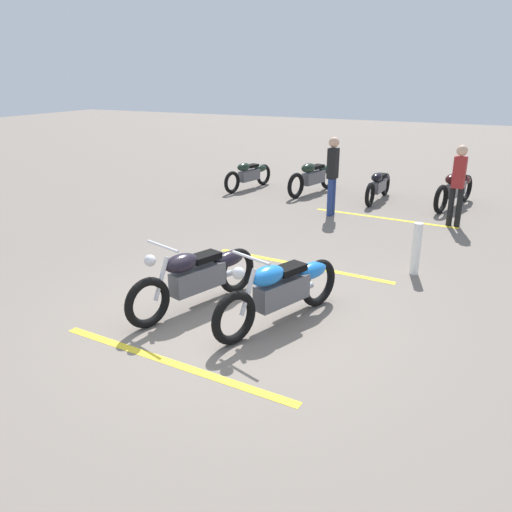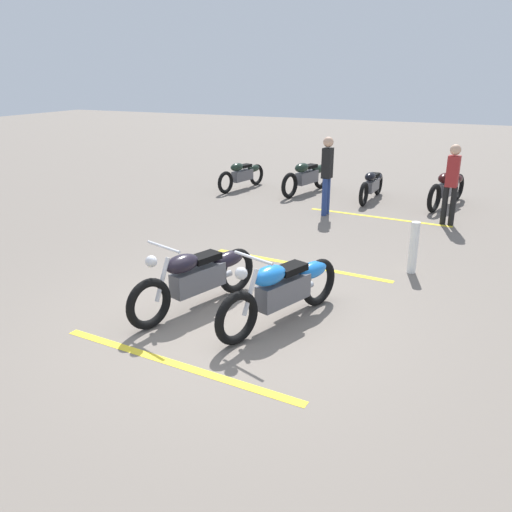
% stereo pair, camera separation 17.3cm
% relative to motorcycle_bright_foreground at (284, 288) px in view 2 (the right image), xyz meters
% --- Properties ---
extents(ground_plane, '(60.00, 60.00, 0.00)m').
position_rel_motorcycle_bright_foreground_xyz_m(ground_plane, '(-0.27, 0.62, -0.46)').
color(ground_plane, slate).
extents(motorcycle_bright_foreground, '(2.13, 0.90, 1.04)m').
position_rel_motorcycle_bright_foreground_xyz_m(motorcycle_bright_foreground, '(0.00, 0.00, 0.00)').
color(motorcycle_bright_foreground, black).
rests_on(motorcycle_bright_foreground, ground).
extents(motorcycle_dark_foreground, '(2.16, 0.85, 1.04)m').
position_rel_motorcycle_bright_foreground_xyz_m(motorcycle_dark_foreground, '(-0.09, 1.21, 0.00)').
color(motorcycle_dark_foreground, black).
rests_on(motorcycle_dark_foreground, ground).
extents(motorcycle_row_far_left, '(2.18, 0.67, 0.84)m').
position_rel_motorcycle_bright_foreground_xyz_m(motorcycle_row_far_left, '(7.46, -1.28, -0.01)').
color(motorcycle_row_far_left, black).
rests_on(motorcycle_row_far_left, ground).
extents(motorcycle_row_left, '(1.96, 0.28, 0.74)m').
position_rel_motorcycle_bright_foreground_xyz_m(motorcycle_row_left, '(7.30, 0.51, -0.06)').
color(motorcycle_row_left, black).
rests_on(motorcycle_row_left, ground).
extents(motorcycle_row_center, '(2.16, 0.63, 0.83)m').
position_rel_motorcycle_bright_foreground_xyz_m(motorcycle_row_center, '(7.41, 2.28, -0.01)').
color(motorcycle_row_center, black).
rests_on(motorcycle_row_center, ground).
extents(motorcycle_row_right, '(1.95, 0.52, 0.74)m').
position_rel_motorcycle_bright_foreground_xyz_m(motorcycle_row_right, '(7.14, 4.06, -0.06)').
color(motorcycle_row_right, black).
rests_on(motorcycle_row_right, ground).
extents(bystander_near_row, '(0.22, 0.28, 1.69)m').
position_rel_motorcycle_bright_foreground_xyz_m(bystander_near_row, '(5.70, -1.47, 0.48)').
color(bystander_near_row, black).
rests_on(bystander_near_row, ground).
extents(bystander_secondary, '(0.29, 0.23, 1.75)m').
position_rel_motorcycle_bright_foreground_xyz_m(bystander_secondary, '(5.41, 1.13, 0.51)').
color(bystander_secondary, navy).
rests_on(bystander_secondary, ground).
extents(bollard_post, '(0.14, 0.14, 0.85)m').
position_rel_motorcycle_bright_foreground_xyz_m(bollard_post, '(2.49, -1.24, -0.04)').
color(bollard_post, white).
rests_on(bollard_post, ground).
extents(parking_stripe_near, '(0.35, 3.20, 0.01)m').
position_rel_motorcycle_bright_foreground_xyz_m(parking_stripe_near, '(-1.50, 0.70, -0.46)').
color(parking_stripe_near, yellow).
rests_on(parking_stripe_near, ground).
extents(parking_stripe_mid, '(0.35, 3.20, 0.01)m').
position_rel_motorcycle_bright_foreground_xyz_m(parking_stripe_mid, '(2.06, 0.53, -0.46)').
color(parking_stripe_mid, yellow).
rests_on(parking_stripe_mid, ground).
extents(parking_stripe_far, '(0.35, 3.20, 0.01)m').
position_rel_motorcycle_bright_foreground_xyz_m(parking_stripe_far, '(5.67, -0.02, -0.46)').
color(parking_stripe_far, yellow).
rests_on(parking_stripe_far, ground).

